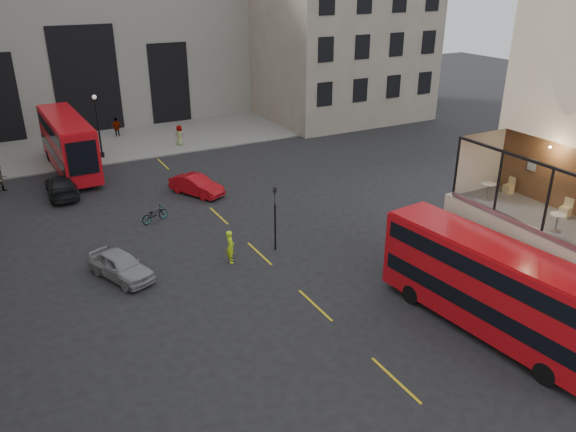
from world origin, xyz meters
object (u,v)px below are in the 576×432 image
car_c (61,186)px  pedestrian_d (180,136)px  bicycle (155,214)px  street_lamp_b (99,130)px  traffic_light_near (275,210)px  car_a (121,265)px  cyclist (230,247)px  bus_far (68,141)px  bus_near (490,283)px  cafe_table_mid (557,220)px  pedestrian_c (117,128)px  cafe_table_far (488,189)px  cafe_chair_c (565,211)px  pedestrian_a (1,179)px  car_b (196,185)px  cafe_chair_d (509,188)px  pedestrian_b (58,158)px

car_c → pedestrian_d: size_ratio=2.56×
bicycle → street_lamp_b: bearing=-19.3°
traffic_light_near → car_a: traffic_light_near is taller
car_c → pedestrian_d: pedestrian_d is taller
street_lamp_b → cyclist: size_ratio=2.89×
bus_far → pedestrian_d: 10.20m
traffic_light_near → bus_far: bearing=111.6°
bus_near → bicycle: bearing=117.1°
traffic_light_near → cafe_table_mid: (6.82, -12.03, 2.68)m
bus_near → bicycle: (-9.33, 18.27, -1.82)m
bus_near → pedestrian_c: bearing=99.9°
cafe_table_far → car_a: bearing=149.3°
cafe_table_mid → cyclist: bearing=128.9°
cafe_table_far → traffic_light_near: bearing=130.9°
car_a → cafe_table_mid: (15.16, -13.03, 4.41)m
traffic_light_near → cafe_chair_c: bearing=-52.7°
cyclist → pedestrian_a: bearing=44.1°
pedestrian_c → car_b: bearing=85.3°
bus_near → bicycle: bus_near is taller
cafe_table_far → cafe_chair_d: bearing=3.7°
bus_near → bus_far: bus_far is taller
street_lamp_b → cyclist: street_lamp_b is taller
traffic_light_near → cafe_chair_c: (8.52, -11.19, 2.42)m
bus_near → car_b: (-5.40, 21.45, -1.63)m
traffic_light_near → street_lamp_b: size_ratio=0.71×
cyclist → pedestrian_c: size_ratio=0.99×
pedestrian_c → cafe_chair_c: bearing=96.1°
pedestrian_a → pedestrian_b: 5.81m
bus_far → pedestrian_b: bus_far is taller
street_lamp_b → pedestrian_d: size_ratio=2.82×
bus_near → car_c: bearing=118.1°
pedestrian_c → street_lamp_b: bearing=56.7°
bicycle → pedestrian_a: size_ratio=0.96×
bus_near → bus_far: (-12.29, 30.85, 0.14)m
car_b → pedestrian_b: bearing=97.7°
bus_far → bus_near: bearing=-68.3°
car_b → car_c: bearing=125.7°
bicycle → pedestrian_a: (-8.04, 10.33, 0.48)m
cafe_table_far → bus_far: bearing=118.1°
cafe_chair_c → cafe_chair_d: size_ratio=1.01×
car_c → pedestrian_a: bearing=-36.1°
pedestrian_d → pedestrian_b: bearing=52.0°
pedestrian_b → cafe_chair_d: bearing=-92.9°
car_c → cafe_table_far: bearing=127.7°
bus_near → street_lamp_b: bearing=106.0°
car_a → car_c: (-0.91, 13.61, 0.01)m
traffic_light_near → bicycle: bearing=124.2°
street_lamp_b → cyclist: (2.23, -22.12, -1.47)m
cyclist → pedestrian_c: 28.13m
cyclist → car_c: bearing=38.0°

